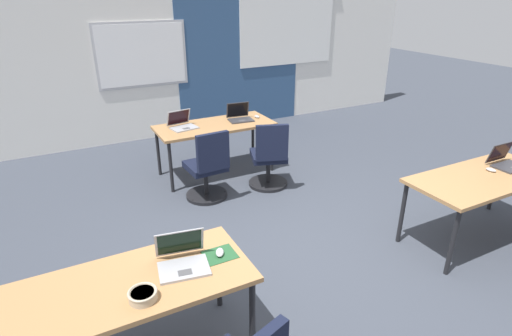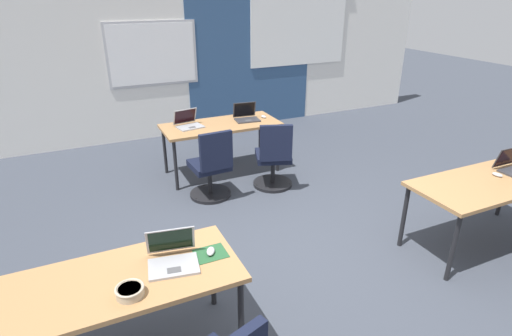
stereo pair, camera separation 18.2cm
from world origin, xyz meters
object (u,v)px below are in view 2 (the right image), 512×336
at_px(mouse_near_left_inner, 211,251).
at_px(chair_far_right, 274,161).
at_px(desk_far_center, 221,128).
at_px(snack_bowl, 130,291).
at_px(laptop_far_right, 246,116).
at_px(laptop_far_left, 188,123).
at_px(desk_near_right, 489,186).
at_px(mouse_near_right_end, 497,175).
at_px(laptop_near_left_inner, 173,257).
at_px(desk_near_left, 117,287).
at_px(chair_far_left, 211,170).
at_px(mouse_far_right, 264,117).

height_order(mouse_near_left_inner, chair_far_right, chair_far_right).
xyz_separation_m(desk_far_center, snack_bowl, (-1.69, -2.99, 0.10)).
distance_m(mouse_near_left_inner, laptop_far_right, 3.20).
relative_size(desk_far_center, laptop_far_left, 4.23).
relative_size(desk_near_right, mouse_near_right_end, 14.83).
xyz_separation_m(laptop_far_left, chair_far_right, (0.87, -0.82, -0.39)).
relative_size(laptop_near_left_inner, snack_bowl, 2.12).
bearing_deg(laptop_near_left_inner, snack_bowl, -136.95).
distance_m(laptop_far_left, laptop_far_right, 0.83).
height_order(laptop_far_right, chair_far_right, laptop_far_right).
bearing_deg(laptop_far_left, desk_near_left, -124.64).
height_order(desk_near_left, mouse_near_left_inner, mouse_near_left_inner).
relative_size(laptop_far_right, chair_far_right, 0.39).
distance_m(desk_far_center, snack_bowl, 3.44).
xyz_separation_m(desk_near_right, mouse_near_right_end, (0.15, 0.04, 0.08)).
relative_size(mouse_near_left_inner, laptop_far_left, 0.30).
distance_m(desk_near_right, chair_far_left, 3.01).
bearing_deg(laptop_far_right, desk_near_right, -58.15).
bearing_deg(mouse_far_right, mouse_near_right_end, -65.90).
xyz_separation_m(desk_near_left, mouse_near_left_inner, (0.64, 0.01, 0.08)).
bearing_deg(chair_far_right, desk_near_right, 142.41).
height_order(desk_near_left, desk_near_right, same).
bearing_deg(laptop_far_left, desk_far_center, -18.30).
xyz_separation_m(desk_far_center, mouse_near_right_end, (1.90, -2.76, 0.08)).
relative_size(desk_near_left, chair_far_right, 1.74).
distance_m(mouse_near_left_inner, chair_far_right, 2.58).
relative_size(desk_far_center, mouse_far_right, 14.96).
distance_m(desk_near_left, laptop_far_left, 3.15).
distance_m(mouse_far_right, chair_far_right, 0.88).
distance_m(desk_far_center, chair_far_left, 0.85).
bearing_deg(laptop_near_left_inner, chair_far_right, 58.17).
distance_m(desk_near_right, desk_far_center, 3.30).
xyz_separation_m(mouse_near_right_end, mouse_far_right, (-1.24, 2.77, 0.00)).
bearing_deg(laptop_far_left, mouse_near_right_end, -60.38).
xyz_separation_m(chair_far_left, mouse_far_right, (1.05, 0.71, 0.36)).
xyz_separation_m(laptop_near_left_inner, chair_far_left, (0.98, 2.09, -0.39)).
bearing_deg(laptop_far_right, mouse_far_right, 2.87).
xyz_separation_m(mouse_near_left_inner, snack_bowl, (-0.58, -0.20, 0.01)).
bearing_deg(chair_far_right, laptop_near_left_inner, 67.90).
distance_m(mouse_near_right_end, chair_far_left, 3.10).
bearing_deg(desk_near_left, chair_far_right, 43.04).
relative_size(mouse_near_left_inner, mouse_near_right_end, 1.06).
height_order(desk_near_right, chair_far_right, chair_far_right).
distance_m(desk_near_left, laptop_near_left_inner, 0.39).
distance_m(desk_near_right, mouse_near_left_inner, 2.86).
bearing_deg(desk_near_left, laptop_far_left, 65.36).
xyz_separation_m(desk_far_center, laptop_far_right, (0.40, 0.03, 0.11)).
distance_m(chair_far_left, snack_bowl, 2.66).
height_order(mouse_near_right_end, mouse_far_right, same).
height_order(desk_far_center, mouse_far_right, mouse_far_right).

